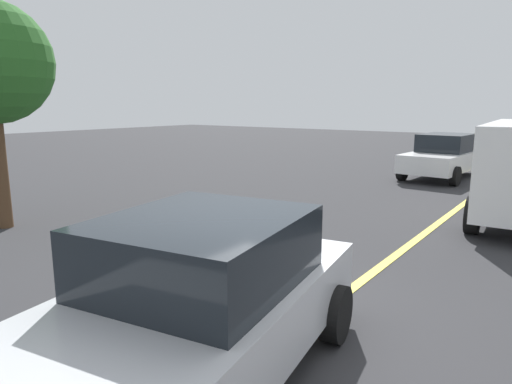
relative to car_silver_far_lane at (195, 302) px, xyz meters
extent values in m
plane|color=#2D2D30|center=(0.81, -0.26, -0.80)|extent=(80.00, 80.00, 0.00)
cube|color=#E0D14C|center=(3.81, -0.26, -0.79)|extent=(28.00, 0.16, 0.01)
cylinder|color=black|center=(7.01, -1.02, -0.42)|extent=(0.78, 0.31, 0.76)
cylinder|color=black|center=(10.54, -0.79, -0.42)|extent=(0.78, 0.31, 0.76)
cube|color=#B7BABF|center=(-0.06, -0.01, -0.16)|extent=(4.30, 2.53, 0.63)
cube|color=black|center=(0.14, 0.02, 0.47)|extent=(2.19, 1.96, 0.63)
cylinder|color=black|center=(1.45, -0.71, -0.48)|extent=(0.67, 0.32, 0.64)
cylinder|color=black|center=(1.14, 1.15, -0.48)|extent=(0.67, 0.32, 0.64)
cube|color=white|center=(14.15, 1.39, -0.17)|extent=(4.40, 2.04, 0.62)
cube|color=black|center=(14.37, 1.38, 0.45)|extent=(2.16, 1.68, 0.62)
cylinder|color=black|center=(12.64, 0.61, -0.48)|extent=(0.65, 0.26, 0.64)
cylinder|color=black|center=(12.75, 2.36, -0.48)|extent=(0.65, 0.26, 0.64)
cylinder|color=black|center=(15.55, 0.42, -0.48)|extent=(0.65, 0.26, 0.64)
cylinder|color=black|center=(15.66, 2.17, -0.48)|extent=(0.65, 0.26, 0.64)
cylinder|color=#513823|center=(1.63, 7.15, 0.57)|extent=(0.29, 0.29, 2.74)
camera|label=1|loc=(-2.84, -2.77, 1.79)|focal=31.99mm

